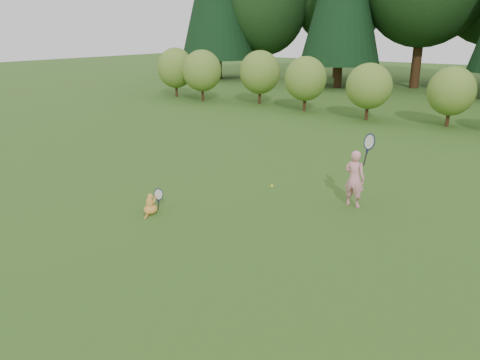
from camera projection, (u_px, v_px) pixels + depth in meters
The scene contains 5 objects.
ground at pixel (209, 220), 9.57m from camera, with size 100.00×100.00×0.00m, color #2E4D15.
shrub_row at pixel (409, 89), 19.20m from camera, with size 28.00×3.00×2.80m, color #4F6F22, non-canonical shape.
child at pixel (355, 177), 10.15m from camera, with size 0.73×0.47×1.89m.
cat at pixel (151, 203), 9.88m from camera, with size 0.36×0.61×0.62m.
tennis_ball at pixel (272, 186), 9.88m from camera, with size 0.06×0.06×0.06m.
Camera 1 is at (5.66, -6.83, 3.74)m, focal length 35.00 mm.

